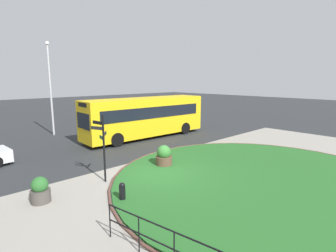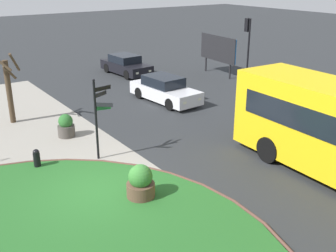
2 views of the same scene
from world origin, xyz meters
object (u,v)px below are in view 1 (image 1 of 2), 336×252
Objects in this scene: lamppost_tall at (50,86)px; planter_kerbside at (164,157)px; bollard_foreground at (122,192)px; planter_near_signpost at (40,191)px; signpost_directional at (103,142)px; bus_yellow at (146,116)px.

planter_kerbside is (1.33, -12.51, -3.59)m from lamppost_tall.
planter_near_signpost is at bearing 138.75° from bollard_foreground.
bollard_foreground is at bearing -102.81° from signpost_directional.
lamppost_tall is at bearing -47.96° from bus_yellow.
signpost_directional is at bearing 41.98° from bus_yellow.
planter_near_signpost is at bearing 179.38° from planter_kerbside.
bus_yellow is at bearing 31.77° from planter_near_signpost.
planter_near_signpost is at bearing -175.14° from signpost_directional.
lamppost_tall reaches higher than signpost_directional.
lamppost_tall is at bearing 79.62° from bollard_foreground.
planter_kerbside reaches higher than bollard_foreground.
signpost_directional is 9.44m from bus_yellow.
planter_kerbside is (-3.80, -6.34, -1.19)m from bus_yellow.
bollard_foreground is 0.10× the size of lamppost_tall.
bus_yellow is at bearing 46.93° from bollard_foreground.
signpost_directional is 0.41× the size of lamppost_tall.
signpost_directional is 3.19m from planter_near_signpost.
bollard_foreground is at bearing -100.38° from lamppost_tall.
planter_near_signpost is (-10.13, -6.27, -1.25)m from bus_yellow.
bus_yellow is (7.78, 8.33, 1.33)m from bollard_foreground.
planter_near_signpost reaches higher than bollard_foreground.
bollard_foreground is (-0.52, -2.30, -1.47)m from signpost_directional.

